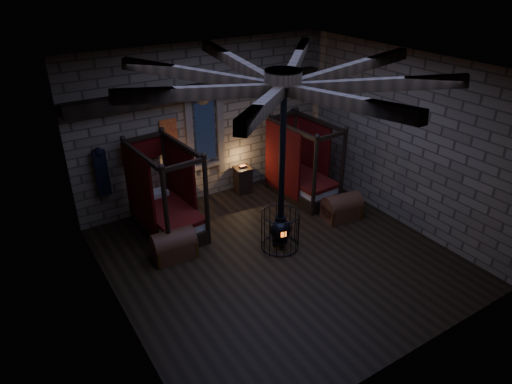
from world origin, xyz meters
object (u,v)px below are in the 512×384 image
bed_right (301,178)px  trunk_left (174,245)px  bed_left (167,211)px  trunk_right (342,208)px  stove (280,226)px

bed_right → trunk_left: (-4.20, -0.88, -0.22)m
bed_left → trunk_left: bearing=-110.2°
bed_left → trunk_left: bed_left is taller
trunk_right → stove: size_ratio=0.25×
trunk_right → trunk_left: bearing=178.3°
bed_right → stove: size_ratio=0.53×
stove → bed_right: bearing=58.8°
bed_left → bed_right: size_ratio=1.03×
bed_right → trunk_right: 1.60m
bed_left → stove: stove is taller
bed_left → trunk_right: (3.99, -1.83, -0.24)m
bed_right → trunk_right: bed_right is taller
trunk_left → trunk_right: 4.37m
trunk_right → stove: stove is taller
bed_left → trunk_left: size_ratio=2.25×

